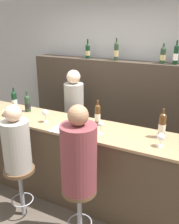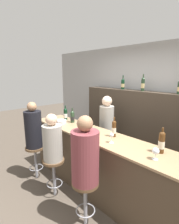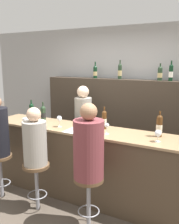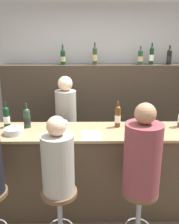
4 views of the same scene
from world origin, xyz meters
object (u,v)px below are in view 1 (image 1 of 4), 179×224
(wine_bottle_counter_0, at_px, (14,100))
(guest_seated_right, at_px, (79,155))
(metal_bowl, at_px, (12,112))
(wine_bottle_backbar_1, at_px, (116,51))
(bartender, at_px, (74,123))
(wine_bottle_counter_3, at_px, (162,125))
(wine_glass_0, at_px, (45,113))
(wine_glass_1, at_px, (101,125))
(wine_bottle_backbar_2, at_px, (163,55))
(bar_stool_right, at_px, (79,200))
(bar_stool_middle, at_px, (20,179))
(guest_seated_middle, at_px, (16,143))
(wine_bottle_counter_1, at_px, (28,103))
(wine_bottle_backbar_0, at_px, (88,51))
(wine_bottle_backbar_3, at_px, (176,55))
(wine_glass_2, at_px, (161,137))
(wine_bottle_counter_2, at_px, (98,115))

(wine_bottle_counter_0, distance_m, guest_seated_right, 1.63)
(metal_bowl, bearing_deg, wine_bottle_backbar_1, 55.13)
(bartender, bearing_deg, wine_bottle_counter_3, -21.43)
(wine_glass_0, xyz_separation_m, wine_glass_1, (0.75, 0.00, -0.01))
(wine_bottle_backbar_2, height_order, bar_stool_right, wine_bottle_backbar_2)
(bar_stool_middle, xyz_separation_m, bartender, (-0.02, 1.28, 0.23))
(wine_bottle_counter_3, distance_m, guest_seated_middle, 1.59)
(wine_bottle_counter_1, height_order, wine_bottle_counter_3, wine_bottle_counter_3)
(wine_bottle_backbar_0, relative_size, guest_seated_right, 0.35)
(wine_bottle_counter_3, bearing_deg, bar_stool_middle, -152.78)
(wine_bottle_backbar_1, relative_size, wine_bottle_backbar_3, 1.03)
(wine_bottle_backbar_1, bearing_deg, wine_glass_0, -105.39)
(wine_bottle_backbar_3, height_order, wine_glass_2, wine_bottle_backbar_3)
(wine_bottle_counter_2, xyz_separation_m, wine_glass_0, (-0.61, -0.21, -0.01))
(wine_bottle_counter_0, height_order, wine_bottle_counter_2, wine_bottle_counter_2)
(bar_stool_right, bearing_deg, bar_stool_middle, 180.00)
(wine_bottle_counter_1, relative_size, bar_stool_right, 0.46)
(wine_bottle_counter_2, distance_m, metal_bowl, 1.20)
(wine_glass_0, bearing_deg, bar_stool_middle, -93.21)
(wine_bottle_counter_0, relative_size, wine_glass_2, 2.16)
(wine_bottle_counter_1, height_order, wine_glass_0, wine_bottle_counter_1)
(wine_bottle_counter_3, distance_m, guest_seated_right, 0.96)
(wine_bottle_counter_1, relative_size, wine_bottle_backbar_3, 0.90)
(wine_bottle_backbar_2, distance_m, bar_stool_middle, 2.51)
(wine_bottle_counter_2, height_order, metal_bowl, wine_bottle_counter_2)
(wine_bottle_backbar_1, bearing_deg, wine_glass_2, -52.72)
(wine_bottle_backbar_3, xyz_separation_m, bar_stool_right, (-0.50, -1.86, -1.28))
(wine_bottle_counter_1, bearing_deg, wine_bottle_backbar_2, 36.56)
(wine_glass_2, xyz_separation_m, metal_bowl, (-1.97, 0.01, -0.07))
(wine_bottle_backbar_0, xyz_separation_m, bartender, (0.07, -0.59, -1.04))
(wine_bottle_backbar_2, xyz_separation_m, wine_glass_1, (-0.33, -1.36, -0.62))
(wine_bottle_backbar_0, distance_m, wine_bottle_backbar_1, 0.50)
(wine_glass_2, distance_m, bartender, 1.70)
(wine_bottle_counter_0, height_order, bar_stool_middle, wine_bottle_counter_0)
(wine_bottle_counter_2, distance_m, wine_glass_1, 0.26)
(wine_bottle_counter_0, distance_m, wine_bottle_counter_3, 2.07)
(wine_bottle_counter_1, xyz_separation_m, wine_bottle_backbar_0, (0.34, 1.15, 0.61))
(wine_bottle_counter_1, height_order, wine_bottle_counter_2, wine_bottle_counter_2)
(wine_bottle_backbar_3, relative_size, bartender, 0.21)
(guest_seated_right, bearing_deg, wine_glass_0, 146.20)
(wine_bottle_counter_1, distance_m, bar_stool_right, 1.56)
(wine_bottle_counter_0, height_order, guest_seated_right, guest_seated_right)
(bar_stool_right, relative_size, guest_seated_right, 0.74)
(wine_bottle_backbar_2, bearing_deg, bar_stool_middle, -120.78)
(wine_bottle_counter_0, height_order, wine_glass_1, wine_bottle_counter_0)
(wine_bottle_backbar_2, bearing_deg, wine_glass_0, -128.54)
(wine_bottle_counter_0, bearing_deg, bar_stool_middle, -46.88)
(wine_bottle_counter_3, xyz_separation_m, guest_seated_middle, (-1.40, -0.72, -0.20))
(wine_bottle_counter_1, bearing_deg, guest_seated_right, -30.54)
(wine_bottle_counter_3, relative_size, wine_bottle_backbar_3, 1.00)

